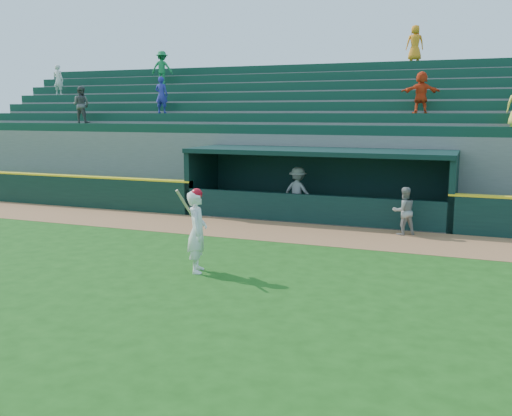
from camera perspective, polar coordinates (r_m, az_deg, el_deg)
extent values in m
plane|color=#194B12|center=(13.62, -2.46, -6.45)|extent=(120.00, 120.00, 0.00)
cube|color=#95623B|center=(18.07, 3.81, -2.44)|extent=(40.00, 3.00, 0.01)
cube|color=black|center=(25.70, -21.98, 1.80)|extent=(15.50, 0.30, 1.20)
cube|color=yellow|center=(25.64, -22.06, 3.19)|extent=(15.50, 0.32, 0.06)
imported|color=gray|center=(18.14, 14.58, -0.30)|extent=(0.91, 0.84, 1.49)
imported|color=#A9A9A4|center=(20.77, 4.21, 1.62)|extent=(1.28, 0.90, 1.80)
cube|color=slate|center=(20.71, 6.14, -0.89)|extent=(9.00, 2.60, 0.04)
cube|color=black|center=(22.17, -5.36, 2.76)|extent=(0.20, 2.60, 2.30)
cube|color=black|center=(19.86, 19.12, 1.49)|extent=(0.20, 2.60, 2.30)
cube|color=black|center=(21.79, 7.10, 2.61)|extent=(9.40, 0.20, 2.30)
cube|color=black|center=(20.42, 6.26, 5.63)|extent=(9.40, 2.80, 0.16)
cube|color=black|center=(19.47, 5.22, -0.11)|extent=(9.00, 0.16, 1.00)
cube|color=brown|center=(21.43, 6.72, 0.07)|extent=(8.40, 0.45, 0.10)
cube|color=slate|center=(22.26, 7.45, 3.54)|extent=(34.00, 0.85, 2.91)
cube|color=#0F3828|center=(22.03, 7.46, 7.74)|extent=(34.00, 0.60, 0.36)
cube|color=slate|center=(23.06, 7.97, 4.29)|extent=(34.00, 0.85, 3.36)
cube|color=#0F3828|center=(22.85, 8.01, 8.92)|extent=(34.00, 0.60, 0.36)
cube|color=slate|center=(23.87, 8.46, 5.00)|extent=(34.00, 0.85, 3.81)
cube|color=#0F3828|center=(23.68, 8.52, 10.01)|extent=(34.00, 0.60, 0.36)
cube|color=slate|center=(24.68, 8.92, 5.65)|extent=(34.00, 0.85, 4.26)
cube|color=#0F3828|center=(24.52, 8.99, 11.03)|extent=(34.00, 0.60, 0.36)
cube|color=slate|center=(25.49, 9.34, 6.27)|extent=(34.00, 0.85, 4.71)
cube|color=#0F3828|center=(25.36, 9.44, 11.98)|extent=(34.00, 0.60, 0.36)
cube|color=slate|center=(26.31, 9.75, 6.85)|extent=(34.00, 0.85, 5.16)
cube|color=#0F3828|center=(26.22, 9.87, 12.87)|extent=(34.00, 0.60, 0.36)
cube|color=slate|center=(27.14, 10.13, 7.39)|extent=(34.00, 0.85, 5.61)
cube|color=#0F3828|center=(27.08, 10.27, 13.70)|extent=(34.00, 0.60, 0.36)
cube|color=slate|center=(27.70, 10.36, 7.42)|extent=(34.50, 0.30, 5.61)
imported|color=orange|center=(26.82, 15.61, 15.59)|extent=(0.85, 0.66, 1.54)
imported|color=navy|center=(25.85, -9.43, 11.09)|extent=(0.60, 0.42, 1.58)
imported|color=#4E4E4E|center=(27.21, -17.08, 9.83)|extent=(0.87, 0.72, 1.63)
imported|color=#1A7940|center=(28.84, -9.38, 13.64)|extent=(1.15, 0.81, 1.62)
imported|color=red|center=(22.36, 16.17, 11.04)|extent=(1.48, 0.80, 1.52)
imported|color=silver|center=(31.33, -19.15, 12.00)|extent=(0.57, 0.38, 1.52)
imported|color=white|center=(13.50, -5.90, -2.38)|extent=(0.69, 0.83, 1.94)
sphere|color=#BA0A19|center=(13.34, -5.96, 1.40)|extent=(0.27, 0.27, 0.27)
cylinder|color=tan|center=(13.27, -7.07, 0.33)|extent=(0.29, 0.46, 0.76)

